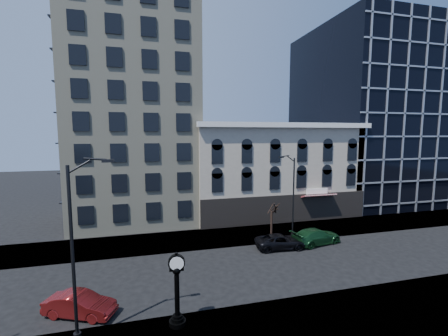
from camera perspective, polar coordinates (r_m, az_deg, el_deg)
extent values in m
plane|color=black|center=(25.39, -2.20, -19.41)|extent=(160.00, 160.00, 0.00)
cube|color=gray|center=(32.63, -5.33, -13.32)|extent=(160.00, 6.00, 0.12)
cube|color=#BEB899|center=(42.10, -16.67, 17.02)|extent=(15.00, 15.00, 38.00)
cube|color=#BBAE9A|center=(42.19, 9.04, -0.56)|extent=(22.00, 10.00, 12.00)
cube|color=white|center=(37.21, 12.45, 8.02)|extent=(22.60, 0.80, 0.60)
cube|color=black|center=(38.45, 11.98, -7.67)|extent=(22.00, 0.30, 3.60)
cube|color=maroon|center=(39.58, 17.59, -5.05)|extent=(4.50, 1.18, 0.55)
cube|color=black|center=(56.99, 26.01, 8.72)|extent=(20.00, 20.00, 28.00)
cylinder|color=black|center=(19.63, -8.84, -27.05)|extent=(0.99, 0.99, 0.27)
cylinder|color=black|center=(19.51, -8.85, -26.50)|extent=(0.72, 0.72, 0.18)
cylinder|color=black|center=(19.42, -8.86, -26.09)|extent=(0.54, 0.54, 0.14)
cylinder|color=black|center=(18.72, -8.94, -22.55)|extent=(0.29, 0.29, 2.61)
sphere|color=black|center=(18.09, -9.02, -18.68)|extent=(0.50, 0.50, 0.50)
cube|color=black|center=(18.05, -9.03, -18.42)|extent=(0.82, 0.27, 0.23)
cylinder|color=black|center=(17.90, -9.05, -17.37)|extent=(0.96, 0.37, 0.94)
cylinder|color=white|center=(17.76, -9.00, -17.57)|extent=(0.79, 0.08, 0.79)
cylinder|color=white|center=(18.04, -9.10, -17.18)|extent=(0.79, 0.08, 0.79)
sphere|color=black|center=(17.69, -9.08, -15.77)|extent=(0.18, 0.18, 0.18)
cylinder|color=black|center=(17.88, -26.88, -14.69)|extent=(0.18, 0.18, 9.41)
cube|color=black|center=(16.57, -20.62, 1.30)|extent=(0.61, 0.27, 0.15)
cylinder|color=black|center=(33.19, 13.07, -5.41)|extent=(0.16, 0.16, 8.47)
cylinder|color=black|center=(34.23, 12.90, -12.04)|extent=(0.35, 0.35, 0.39)
cube|color=black|center=(31.26, 10.90, 2.04)|extent=(0.58, 0.38, 0.14)
cylinder|color=black|center=(33.69, 9.03, -10.27)|extent=(0.24, 0.24, 2.63)
imported|color=maroon|center=(21.94, -25.75, -22.39)|extent=(4.54, 3.08, 1.42)
imported|color=black|center=(30.50, 10.74, -13.58)|extent=(5.12, 2.65, 1.38)
imported|color=#143F1E|center=(32.47, 17.12, -12.32)|extent=(5.76, 3.23, 1.58)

